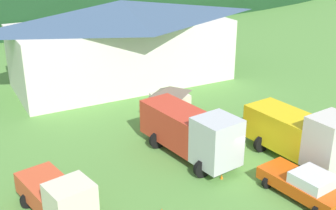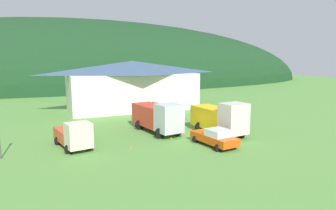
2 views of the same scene
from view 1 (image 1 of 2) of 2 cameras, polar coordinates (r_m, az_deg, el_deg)
ground_plane at (r=27.55m, az=9.45°, el=-7.73°), size 200.00×200.00×0.00m
forested_hill_backdrop at (r=90.00m, az=-18.74°, el=12.30°), size 162.35×60.00×39.27m
depot_building at (r=40.67m, az=-5.96°, el=8.28°), size 20.93×9.28×7.64m
play_shed_cream at (r=33.28m, az=0.26°, el=0.49°), size 2.79×2.19×2.54m
light_truck_cream at (r=22.68m, az=-14.03°, el=-11.60°), size 3.13×5.67×2.59m
tow_truck_silver at (r=27.37m, az=3.05°, el=-3.39°), size 3.79×7.80×3.44m
flatbed_truck_yellow at (r=28.15m, az=16.93°, el=-3.58°), size 3.73×7.08×3.65m
service_pickup_orange at (r=24.89m, az=17.40°, el=-9.82°), size 2.85×5.09×1.66m
traffic_cone_mid_row at (r=26.02m, az=6.99°, el=-9.51°), size 0.36×0.36×0.57m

